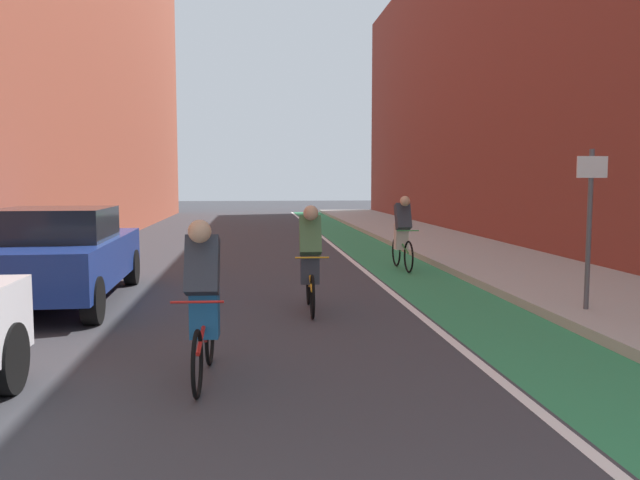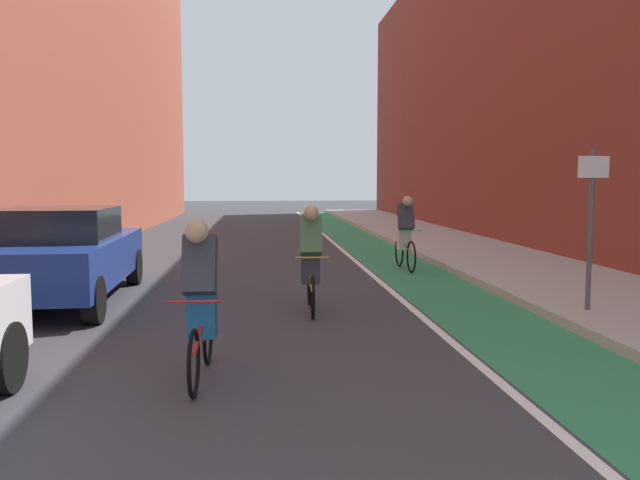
# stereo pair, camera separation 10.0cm
# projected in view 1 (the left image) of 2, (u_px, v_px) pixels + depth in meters

# --- Properties ---
(ground_plane) EXTENTS (88.71, 88.71, 0.00)m
(ground_plane) POSITION_uv_depth(u_px,v_px,m) (253.00, 254.00, 17.06)
(ground_plane) COLOR #38383D
(bike_lane_paint) EXTENTS (1.60, 40.32, 0.00)m
(bike_lane_paint) POSITION_uv_depth(u_px,v_px,m) (362.00, 245.00, 19.39)
(bike_lane_paint) COLOR #2D8451
(bike_lane_paint) RESTS_ON ground
(lane_divider_stripe) EXTENTS (0.12, 40.32, 0.00)m
(lane_divider_stripe) POSITION_uv_depth(u_px,v_px,m) (333.00, 245.00, 19.30)
(lane_divider_stripe) COLOR white
(lane_divider_stripe) RESTS_ON ground
(sidewalk_right) EXTENTS (3.24, 40.32, 0.14)m
(sidewalk_right) POSITION_uv_depth(u_px,v_px,m) (440.00, 242.00, 19.64)
(sidewalk_right) COLOR #A8A59E
(sidewalk_right) RESTS_ON ground
(building_facade_left) EXTENTS (4.15, 40.32, 13.47)m
(building_facade_left) POSITION_uv_depth(u_px,v_px,m) (37.00, 8.00, 17.78)
(building_facade_left) COLOR #9E4C38
(building_facade_left) RESTS_ON ground
(building_facade_right) EXTENTS (2.40, 36.32, 11.36)m
(building_facade_right) POSITION_uv_depth(u_px,v_px,m) (508.00, 69.00, 21.39)
(building_facade_right) COLOR brown
(building_facade_right) RESTS_ON ground
(parked_sedan_blue) EXTENTS (2.03, 4.55, 1.53)m
(parked_sedan_blue) POSITION_uv_depth(u_px,v_px,m) (59.00, 254.00, 10.15)
(parked_sedan_blue) COLOR navy
(parked_sedan_blue) RESTS_ON ground
(cyclist_lead) EXTENTS (0.48, 1.68, 1.59)m
(cyclist_lead) POSITION_uv_depth(u_px,v_px,m) (204.00, 295.00, 6.24)
(cyclist_lead) COLOR black
(cyclist_lead) RESTS_ON ground
(cyclist_mid) EXTENTS (0.48, 1.68, 1.60)m
(cyclist_mid) POSITION_uv_depth(u_px,v_px,m) (310.00, 255.00, 9.53)
(cyclist_mid) COLOR black
(cyclist_mid) RESTS_ON ground
(cyclist_trailing) EXTENTS (0.48, 1.73, 1.62)m
(cyclist_trailing) POSITION_uv_depth(u_px,v_px,m) (403.00, 233.00, 14.03)
(cyclist_trailing) COLOR black
(cyclist_trailing) RESTS_ON ground
(street_sign_post) EXTENTS (0.44, 0.07, 2.25)m
(street_sign_post) POSITION_uv_depth(u_px,v_px,m) (590.00, 213.00, 8.94)
(street_sign_post) COLOR #4C4C51
(street_sign_post) RESTS_ON sidewalk_right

